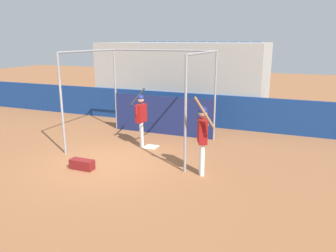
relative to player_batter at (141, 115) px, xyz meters
name	(u,v)px	position (x,y,z in m)	size (l,w,h in m)	color
ground_plane	(106,162)	(-0.30, -1.80, -1.08)	(60.00, 60.00, 0.00)	#935B38
outfield_wall	(169,108)	(-0.30, 3.35, -0.40)	(24.00, 0.12, 1.37)	navy
bleacher_section	(185,79)	(-0.30, 5.41, 0.64)	(7.60, 4.00, 3.45)	#9E9E99
batting_cage	(157,104)	(0.10, 1.11, 0.21)	(4.13, 3.31, 3.21)	gray
home_plate	(151,147)	(0.36, -0.01, -1.07)	(0.44, 0.44, 0.02)	white
player_batter	(141,115)	(0.00, 0.00, 0.00)	(0.53, 0.89, 1.92)	white
player_waiting	(202,133)	(2.61, -1.62, 0.08)	(0.62, 0.68, 2.19)	white
equipment_bag	(82,164)	(-0.63, -2.51, -0.94)	(0.70, 0.28, 0.28)	maroon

